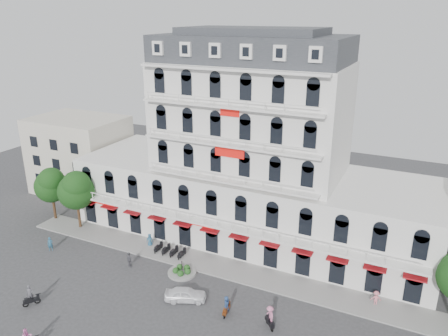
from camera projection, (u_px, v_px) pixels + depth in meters
ground at (177, 313)px, 42.12m from camera, size 120.00×120.00×0.00m
sidewalk at (218, 266)px, 49.73m from camera, size 53.00×4.00×0.16m
main_building at (250, 161)px, 54.03m from camera, size 45.00×15.00×25.80m
flank_building_west at (80, 155)px, 69.33m from camera, size 14.00×10.00×12.00m
traffic_island at (182, 272)px, 48.35m from camera, size 3.20×3.20×1.60m
parked_scooter_row at (170, 255)px, 52.18m from camera, size 4.40×1.80×1.10m
tree_west_outer at (51, 184)px, 59.39m from camera, size 4.50×4.48×7.76m
tree_west_inner at (76, 189)px, 56.81m from camera, size 4.76×4.76×8.25m
parked_car at (186, 294)px, 43.69m from camera, size 4.48×3.19×1.42m
rider_west at (30, 296)px, 42.87m from camera, size 1.14×1.47×2.27m
rider_east at (226, 306)px, 41.52m from camera, size 0.60×1.70×2.05m
rider_center at (270, 316)px, 39.79m from camera, size 1.28×1.34×2.28m
pedestrian_left at (150, 240)px, 53.87m from camera, size 0.96×0.83×1.66m
pedestrian_mid at (129, 260)px, 49.47m from camera, size 1.14×0.92×1.81m
pedestrian_right at (376, 298)px, 42.92m from camera, size 1.18×0.90×1.62m
pedestrian_far at (50, 244)px, 52.88m from camera, size 0.76×0.73×1.75m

